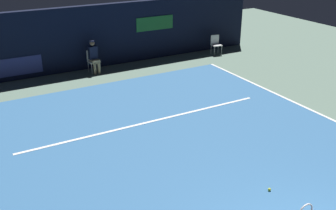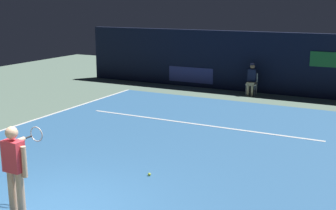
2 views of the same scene
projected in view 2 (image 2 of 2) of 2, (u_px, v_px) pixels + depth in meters
The scene contains 8 objects.
ground_plane at pixel (167, 142), 12.26m from camera, with size 31.76×31.76×0.00m, color slate.
court_surface at pixel (167, 142), 12.26m from camera, with size 10.07×11.77×0.01m, color #336699.
line_sideline_right at pixel (33, 120), 14.48m from camera, with size 0.10×11.77×0.01m, color white.
line_service at pixel (197, 124), 14.04m from camera, with size 7.85×0.10×0.01m, color white.
back_wall at pixel (253, 62), 18.95m from camera, with size 16.40×0.33×2.60m.
tennis_player at pixel (16, 167), 7.71m from camera, with size 0.63×0.92×1.73m.
line_judge_on_chair at pixel (252, 79), 18.38m from camera, with size 0.47×0.55×1.32m.
tennis_ball at pixel (149, 174), 9.86m from camera, with size 0.07×0.07×0.07m, color #CCE033.
Camera 2 is at (5.39, -5.50, 3.80)m, focal length 47.11 mm.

